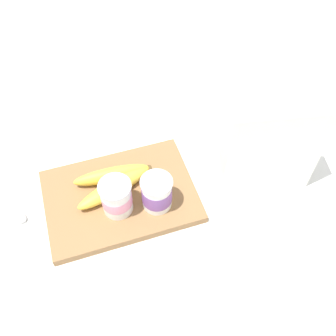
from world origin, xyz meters
TOP-DOWN VIEW (x-y plane):
  - ground_plane at (0.00, 0.00)m, footprint 2.40×2.40m
  - cutting_board at (0.00, 0.00)m, footprint 0.34×0.24m
  - cereal_box at (-0.33, 0.05)m, footprint 0.21×0.10m
  - yogurt_cup_front at (-0.07, 0.05)m, footprint 0.07×0.07m
  - yogurt_cup_back at (0.01, 0.04)m, footprint 0.07×0.07m
  - banana_bunch at (0.01, -0.03)m, footprint 0.19×0.11m
  - spoon at (0.24, -0.04)m, footprint 0.10×0.11m

SIDE VIEW (x-z plane):
  - ground_plane at x=0.00m, z-range 0.00..0.00m
  - spoon at x=0.24m, z-range 0.00..0.01m
  - cutting_board at x=0.00m, z-range 0.00..0.02m
  - banana_bunch at x=0.01m, z-range 0.02..0.06m
  - yogurt_cup_front at x=-0.07m, z-range 0.02..0.10m
  - yogurt_cup_back at x=0.01m, z-range 0.02..0.11m
  - cereal_box at x=-0.33m, z-range 0.00..0.24m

